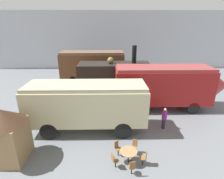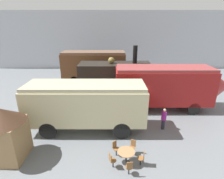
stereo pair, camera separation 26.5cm
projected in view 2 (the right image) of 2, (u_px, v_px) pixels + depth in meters
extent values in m
plane|color=slate|center=(130.00, 111.00, 14.84)|extent=(80.00, 80.00, 0.00)
cube|color=#B2B7C1|center=(121.00, 41.00, 27.96)|extent=(44.00, 0.15, 9.00)
cube|color=brown|center=(94.00, 65.00, 22.16)|extent=(7.86, 2.70, 2.93)
cube|color=brown|center=(93.00, 52.00, 21.60)|extent=(7.70, 2.49, 0.24)
cylinder|color=black|center=(112.00, 80.00, 21.51)|extent=(0.98, 0.12, 0.98)
cylinder|color=black|center=(112.00, 75.00, 23.93)|extent=(0.98, 0.12, 0.98)
cylinder|color=black|center=(74.00, 80.00, 21.50)|extent=(0.98, 0.12, 0.98)
cylinder|color=black|center=(78.00, 75.00, 23.92)|extent=(0.98, 0.12, 0.98)
cube|color=black|center=(115.00, 75.00, 18.00)|extent=(7.24, 2.73, 2.53)
cylinder|color=black|center=(135.00, 54.00, 17.26)|extent=(0.44, 0.44, 1.76)
sphere|color=brown|center=(111.00, 60.00, 17.46)|extent=(0.64, 0.64, 0.64)
cylinder|color=black|center=(137.00, 93.00, 17.28)|extent=(1.13, 0.12, 1.13)
cylinder|color=black|center=(134.00, 84.00, 19.73)|extent=(1.13, 0.12, 1.13)
cylinder|color=black|center=(93.00, 93.00, 17.27)|extent=(1.13, 0.12, 1.13)
cylinder|color=black|center=(95.00, 84.00, 19.73)|extent=(1.13, 0.12, 1.13)
cube|color=maroon|center=(162.00, 86.00, 14.72)|extent=(7.90, 2.55, 2.80)
cone|color=maroon|center=(220.00, 86.00, 14.72)|extent=(1.78, 2.43, 2.43)
cube|color=brown|center=(164.00, 68.00, 14.19)|extent=(7.74, 2.35, 0.24)
cylinder|color=black|center=(194.00, 109.00, 14.12)|extent=(1.01, 0.12, 1.01)
cylinder|color=black|center=(182.00, 97.00, 16.40)|extent=(1.01, 0.12, 1.01)
cylinder|color=black|center=(135.00, 109.00, 14.11)|extent=(1.01, 0.12, 1.01)
cylinder|color=black|center=(132.00, 97.00, 16.40)|extent=(1.01, 0.12, 1.01)
cube|color=beige|center=(86.00, 104.00, 11.70)|extent=(7.83, 2.45, 2.37)
cube|color=tan|center=(85.00, 86.00, 11.25)|extent=(7.67, 2.26, 0.24)
cylinder|color=black|center=(122.00, 131.00, 11.09)|extent=(1.13, 0.12, 1.13)
cylinder|color=black|center=(120.00, 114.00, 13.27)|extent=(1.13, 0.12, 1.13)
cylinder|color=black|center=(48.00, 131.00, 11.08)|extent=(1.13, 0.12, 1.13)
cylinder|color=black|center=(58.00, 114.00, 13.27)|extent=(1.13, 0.12, 1.13)
cylinder|color=black|center=(126.00, 162.00, 9.30)|extent=(0.44, 0.44, 0.02)
cylinder|color=black|center=(126.00, 157.00, 9.18)|extent=(0.08, 0.08, 0.68)
cylinder|color=#9E754C|center=(126.00, 152.00, 9.06)|extent=(0.91, 0.91, 0.03)
cylinder|color=black|center=(132.00, 151.00, 9.85)|extent=(0.06, 0.06, 0.42)
cylinder|color=brown|center=(132.00, 148.00, 9.77)|extent=(0.36, 0.36, 0.03)
cube|color=brown|center=(133.00, 143.00, 9.82)|extent=(0.27, 0.18, 0.42)
cylinder|color=black|center=(116.00, 152.00, 9.76)|extent=(0.06, 0.06, 0.42)
cylinder|color=brown|center=(116.00, 149.00, 9.68)|extent=(0.36, 0.36, 0.03)
cube|color=brown|center=(114.00, 144.00, 9.71)|extent=(0.24, 0.22, 0.42)
cylinder|color=black|center=(113.00, 164.00, 8.95)|extent=(0.06, 0.06, 0.42)
cylinder|color=brown|center=(113.00, 160.00, 8.87)|extent=(0.36, 0.36, 0.03)
cube|color=brown|center=(110.00, 158.00, 8.73)|extent=(0.15, 0.28, 0.42)
cylinder|color=black|center=(129.00, 171.00, 8.53)|extent=(0.06, 0.06, 0.42)
cylinder|color=brown|center=(129.00, 167.00, 8.45)|extent=(0.36, 0.36, 0.03)
cube|color=brown|center=(130.00, 166.00, 8.23)|extent=(0.29, 0.07, 0.42)
cylinder|color=black|center=(140.00, 162.00, 9.09)|extent=(0.06, 0.06, 0.42)
cylinder|color=brown|center=(140.00, 158.00, 9.01)|extent=(0.36, 0.36, 0.03)
cube|color=brown|center=(144.00, 155.00, 8.90)|extent=(0.10, 0.29, 0.42)
cylinder|color=#262633|center=(163.00, 124.00, 12.21)|extent=(0.24, 0.24, 0.72)
cylinder|color=#8C1E7A|center=(164.00, 116.00, 11.98)|extent=(0.34, 0.34, 0.64)
sphere|color=tan|center=(164.00, 110.00, 11.83)|extent=(0.21, 0.21, 0.21)
cube|color=#99754C|center=(6.00, 140.00, 9.32)|extent=(1.80, 1.80, 2.20)
cone|color=#472D1E|center=(0.00, 116.00, 8.80)|extent=(2.34, 2.34, 0.80)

